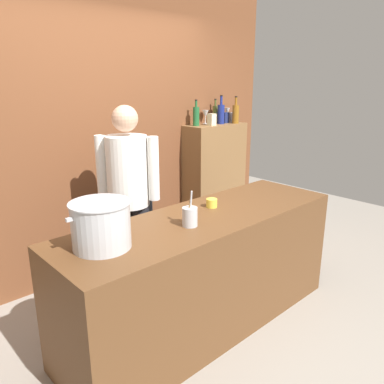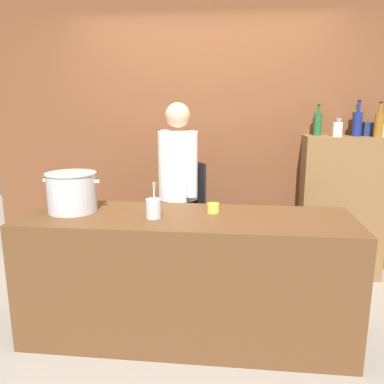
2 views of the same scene
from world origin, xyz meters
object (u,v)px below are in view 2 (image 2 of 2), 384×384
wine_bottle_cobalt (357,123)px  wine_bottle_amber (379,124)px  wine_glass_short (338,123)px  wine_glass_tall (378,123)px  spice_tin_cream (337,129)px  wine_bottle_olive (356,124)px  chef (179,184)px  spice_tin_navy (367,129)px  wine_bottle_green (318,124)px  stockpot_large (72,192)px  utensil_crock (154,208)px  spice_tin_silver (383,130)px  butter_jar (213,208)px

wine_bottle_cobalt → wine_bottle_amber: (0.16, -0.08, -0.00)m
wine_glass_short → wine_glass_tall: bearing=-3.7°
spice_tin_cream → wine_bottle_olive: bearing=34.7°
chef → spice_tin_navy: (1.67, 0.46, 0.45)m
chef → wine_bottle_cobalt: 1.71m
wine_bottle_cobalt → wine_bottle_green: 0.34m
stockpot_large → spice_tin_cream: (2.05, 1.11, 0.38)m
utensil_crock → wine_glass_tall: (1.83, 1.33, 0.51)m
chef → spice_tin_navy: size_ratio=13.45×
wine_bottle_green → wine_bottle_amber: (0.50, -0.14, 0.00)m
wine_bottle_green → wine_glass_short: (0.20, 0.06, 0.00)m
spice_tin_silver → chef: bearing=-166.6°
chef → wine_bottle_olive: size_ratio=6.00×
butter_jar → wine_bottle_green: size_ratio=0.30×
butter_jar → spice_tin_cream: bearing=44.5°
stockpot_large → spice_tin_navy: (2.34, 1.17, 0.38)m
chef → spice_tin_silver: bearing=-114.6°
stockpot_large → wine_bottle_cobalt: size_ratio=1.29×
wine_glass_short → butter_jar: bearing=-132.9°
chef → stockpot_large: size_ratio=4.02×
wine_bottle_olive → spice_tin_silver: 0.24m
stockpot_large → wine_glass_tall: bearing=26.8°
utensil_crock → wine_bottle_green: bearing=45.2°
utensil_crock → butter_jar: utensil_crock is taller
chef → wine_bottle_green: 1.42m
wine_bottle_green → spice_tin_silver: bearing=-6.3°
spice_tin_silver → wine_glass_short: bearing=161.8°
wine_bottle_olive → spice_tin_navy: wine_bottle_olive is taller
utensil_crock → stockpot_large: bearing=170.5°
wine_bottle_amber → spice_tin_navy: size_ratio=2.49×
stockpot_large → wine_glass_short: size_ratio=2.64×
utensil_crock → butter_jar: bearing=24.0°
wine_bottle_amber → utensil_crock: bearing=-147.0°
spice_tin_cream → spice_tin_silver: 0.41m
utensil_crock → spice_tin_navy: size_ratio=2.00×
chef → spice_tin_silver: chef is taller
wine_bottle_cobalt → spice_tin_navy: size_ratio=2.60×
wine_glass_tall → spice_tin_navy: 0.13m
utensil_crock → wine_bottle_amber: bearing=33.0°
stockpot_large → spice_tin_navy: spice_tin_navy is taller
chef → wine_bottle_amber: (1.73, 0.35, 0.51)m
wine_glass_tall → spice_tin_cream: 0.41m
stockpot_large → wine_bottle_cobalt: 2.54m
butter_jar → wine_bottle_amber: 1.79m
wine_bottle_olive → spice_tin_silver: size_ratio=2.38×
utensil_crock → butter_jar: size_ratio=2.88×
wine_bottle_cobalt → wine_bottle_amber: wine_bottle_cobalt is taller
wine_bottle_amber → wine_bottle_olive: size_ratio=1.11×
wine_glass_short → spice_tin_silver: (0.36, -0.12, -0.05)m
stockpot_large → wine_bottle_amber: bearing=23.8°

